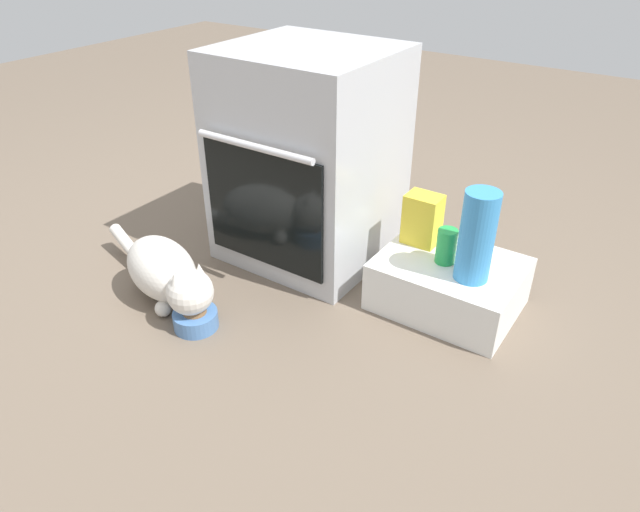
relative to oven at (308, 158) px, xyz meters
The scene contains 8 objects.
ground 0.56m from the oven, 95.00° to the right, with size 8.00×8.00×0.00m, color #6B5B4C.
oven is the anchor object (origin of this frame).
pantry_cabinet 0.68m from the oven, ahead, with size 0.47×0.37×0.18m, color white.
food_bowl 0.72m from the oven, 91.96° to the right, with size 0.15×0.15×0.09m.
cat 0.66m from the oven, 109.53° to the right, with size 0.70×0.29×0.22m.
soda_can 0.61m from the oven, ahead, with size 0.07×0.07×0.12m, color green.
water_bottle 0.71m from the oven, ahead, with size 0.11×0.11×0.30m, color #388CD1.
snack_bag 0.48m from the oven, ahead, with size 0.12×0.09×0.18m, color yellow.
Camera 1 is at (1.20, -1.24, 1.20)m, focal length 32.41 mm.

